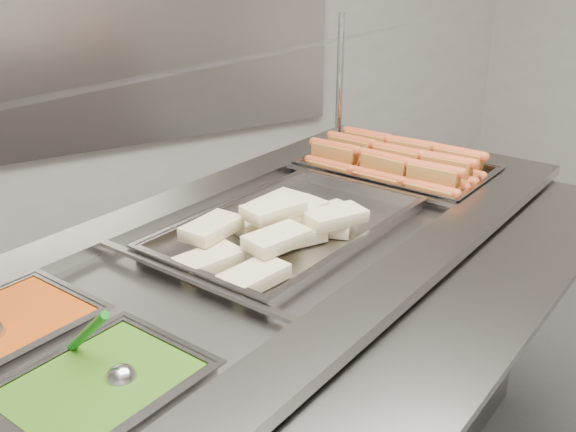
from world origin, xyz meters
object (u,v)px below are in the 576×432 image
steam_counter (277,380)px  sneeze_guard (205,73)px  pan_wraps (290,232)px  pan_hotdogs (396,179)px  serving_spoon (115,371)px

steam_counter → sneeze_guard: (-0.08, 0.21, 0.83)m
steam_counter → pan_wraps: size_ratio=2.63×
pan_hotdogs → pan_wraps: same height
sneeze_guard → serving_spoon: 0.82m
sneeze_guard → serving_spoon: size_ratio=10.03×
sneeze_guard → pan_hotdogs: size_ratio=2.58×
sneeze_guard → serving_spoon: bearing=-127.3°
pan_hotdogs → pan_wraps: size_ratio=0.82×
sneeze_guard → pan_hotdogs: (0.68, 0.03, -0.41)m
pan_wraps → serving_spoon: serving_spoon is taller
steam_counter → pan_hotdogs: 0.76m
pan_wraps → serving_spoon: (-0.58, -0.40, 0.04)m
steam_counter → pan_hotdogs: bearing=21.8°
steam_counter → sneeze_guard: 0.86m
steam_counter → serving_spoon: (-0.53, -0.38, 0.47)m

